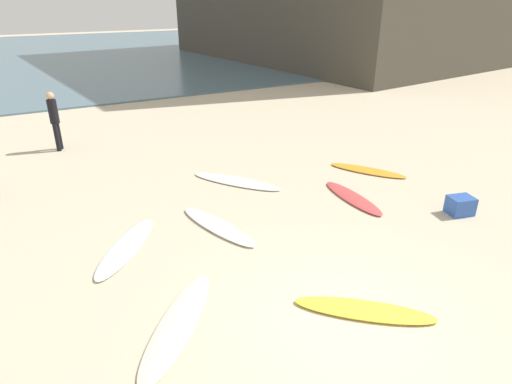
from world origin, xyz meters
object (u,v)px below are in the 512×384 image
Objects in this scene: surfboard_0 at (126,247)px; surfboard_2 at (218,226)px; surfboard_6 at (364,310)px; surfboard_3 at (353,198)px; surfboard_4 at (178,323)px; beachgoer_near at (54,118)px; surfboard_1 at (236,181)px; beach_cooler at (460,205)px; surfboard_5 at (368,170)px.

surfboard_2 is (1.91, -0.11, 0.00)m from surfboard_0.
surfboard_3 is at bearing 3.24° from surfboard_6.
surfboard_3 is 0.85× the size of surfboard_4.
surfboard_6 is at bearing -90.34° from surfboard_2.
beachgoer_near reaches higher than surfboard_6.
surfboard_1 is at bearing -44.39° from surfboard_3.
surfboard_0 is 7.29m from beach_cooler.
surfboard_4 is at bearing 174.86° from surfboard_5.
surfboard_1 is at bearing 35.48° from surfboard_6.
surfboard_1 is 4.76× the size of beach_cooler.
surfboard_1 is at bearing 59.35° from beachgoer_near.
surfboard_3 is 1.15× the size of beachgoer_near.
surfboard_2 is 1.25× the size of beachgoer_near.
beachgoer_near is (-2.31, 7.09, 1.00)m from surfboard_2.
surfboard_2 is 1.09× the size of surfboard_3.
surfboard_3 is at bearing -174.02° from surfboard_5.
surfboard_0 is at bearing 162.95° from beach_cooler.
surfboard_2 is at bearing 41.02° from beachgoer_near.
surfboard_2 is 7.53m from beachgoer_near.
surfboard_6 is at bearing -14.26° from surfboard_0.
surfboard_6 is at bearing -162.16° from surfboard_4.
surfboard_2 is at bearing 35.34° from surfboard_0.
beach_cooler reaches higher than surfboard_3.
surfboard_2 is 5.46m from beach_cooler.
surfboard_1 is 6.40m from beachgoer_near.
beachgoer_near is (-3.20, 10.67, 1.00)m from surfboard_6.
surfboard_0 is 1.01× the size of surfboard_2.
surfboard_0 is at bearing -0.01° from surfboard_3.
beach_cooler is (7.37, -9.12, -0.83)m from beachgoer_near.
surfboard_6 reaches higher than surfboard_1.
beach_cooler is at bearing -135.58° from surfboard_4.
surfboard_5 is 2.96m from beach_cooler.
beachgoer_near is (-5.77, 7.37, 1.00)m from surfboard_3.
surfboard_0 is at bearing -5.65° from surfboard_1.
beach_cooler is at bearing -36.21° from surfboard_2.
surfboard_5 is 1.16× the size of beachgoer_near.
surfboard_3 is at bearing 61.05° from beachgoer_near.
surfboard_3 is at bearing 34.49° from surfboard_0.
surfboard_1 is 1.38× the size of beachgoer_near.
beachgoer_near reaches higher than surfboard_0.
surfboard_3 reaches higher than surfboard_1.
surfboard_3 is 5.65m from surfboard_4.
beach_cooler reaches higher than surfboard_2.
surfboard_4 is at bearing 107.99° from surfboard_6.
surfboard_2 is 1.05× the size of surfboard_6.
surfboard_1 is 3.04m from surfboard_3.
surfboard_5 is (6.91, 0.81, -0.00)m from surfboard_0.
surfboard_1 is at bearing -84.71° from surfboard_4.
beach_cooler is (3.62, -4.04, 0.17)m from surfboard_1.
surfboard_3 reaches higher than surfboard_5.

